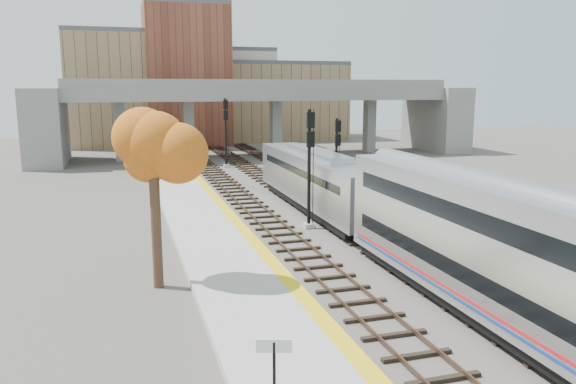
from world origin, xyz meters
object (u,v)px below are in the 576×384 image
object	(u,v)px
tree	(153,158)
car_b	(398,166)
locomotive	(317,179)
signal_mast_mid	(336,165)
signal_mast_near	(309,169)
signal_mast_far	(226,133)
car_c	(383,159)
car_a	(377,176)
coach	(553,274)

from	to	relation	value
tree	car_b	bearing A→B (deg)	46.41
locomotive	signal_mast_mid	xyz separation A→B (m)	(2.00, 1.31, 0.80)
signal_mast_near	signal_mast_far	xyz separation A→B (m)	(-0.00, 27.81, 0.05)
signal_mast_near	car_c	world-z (taller)	signal_mast_near
car_a	tree	bearing A→B (deg)	-156.11
signal_mast_mid	car_b	distance (m)	18.57
signal_mast_near	signal_mast_mid	world-z (taller)	signal_mast_near
locomotive	car_a	distance (m)	13.69
signal_mast_near	signal_mast_mid	size ratio (longest dim) A/B	1.14
signal_mast_mid	car_b	xyz separation A→B (m)	(12.28, 13.71, -2.44)
signal_mast_far	car_c	distance (m)	17.99
signal_mast_near	signal_mast_mid	xyz separation A→B (m)	(4.10, 5.83, -0.64)
coach	signal_mast_near	distance (m)	18.23
car_a	car_b	bearing A→B (deg)	24.46
coach	signal_mast_near	bearing A→B (deg)	96.62
signal_mast_near	car_a	xyz separation A→B (m)	(11.51, 14.33, -3.10)
locomotive	car_b	world-z (taller)	locomotive
locomotive	car_a	size ratio (longest dim) A/B	5.64
coach	car_b	world-z (taller)	coach
signal_mast_far	tree	distance (m)	37.05
signal_mast_far	car_c	xyz separation A→B (m)	(17.53, -2.61, -3.13)
tree	car_a	xyz separation A→B (m)	(21.23, 22.22, -5.11)
car_b	car_c	distance (m)	5.78
car_a	car_b	world-z (taller)	car_b
signal_mast_far	car_a	xyz separation A→B (m)	(11.51, -13.48, -3.15)
signal_mast_mid	car_a	size ratio (longest dim) A/B	1.91
signal_mast_near	car_c	distance (m)	30.85
car_b	coach	bearing A→B (deg)	-117.94
signal_mast_far	signal_mast_near	bearing A→B (deg)	-90.00
car_a	car_c	bearing A→B (deg)	38.62
signal_mast_far	tree	xyz separation A→B (m)	(-9.72, -35.69, 1.97)
signal_mast_far	car_a	world-z (taller)	signal_mast_far
coach	signal_mast_far	bearing A→B (deg)	92.62
coach	car_a	xyz separation A→B (m)	(9.41, 32.42, -2.18)
coach	signal_mast_far	xyz separation A→B (m)	(-2.10, 45.89, 0.96)
tree	car_b	world-z (taller)	tree
coach	car_c	xyz separation A→B (m)	(15.43, 43.29, -2.17)
signal_mast_near	car_b	xyz separation A→B (m)	(16.38, 19.54, -3.07)
signal_mast_mid	tree	xyz separation A→B (m)	(-13.82, -13.72, 2.65)
car_c	coach	bearing A→B (deg)	-109.29
car_a	signal_mast_mid	bearing A→B (deg)	-153.49
signal_mast_far	car_c	size ratio (longest dim) A/B	1.83
signal_mast_mid	car_a	xyz separation A→B (m)	(7.41, 8.50, -2.46)
signal_mast_far	car_a	distance (m)	18.00
signal_mast_mid	car_c	bearing A→B (deg)	55.27
car_c	signal_mast_near	bearing A→B (deg)	-124.49
coach	tree	xyz separation A→B (m)	(-11.82, 10.20, 2.93)
signal_mast_near	car_b	world-z (taller)	signal_mast_near
coach	signal_mast_mid	world-z (taller)	signal_mast_mid
locomotive	signal_mast_mid	world-z (taller)	signal_mast_mid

